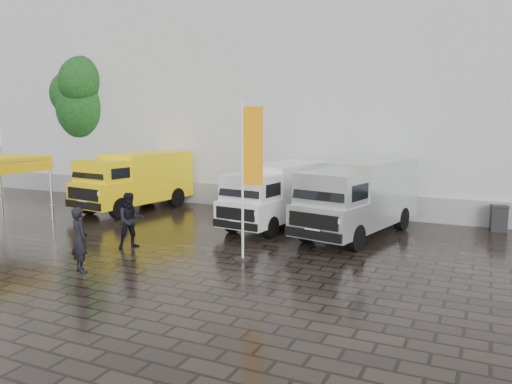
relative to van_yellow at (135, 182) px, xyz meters
The scene contains 11 objects.
ground 9.51m from the van_yellow, 33.03° to the right, with size 120.00×120.00×0.00m, color black.
exhibition_hall 15.44m from the van_yellow, 47.63° to the left, with size 44.00×16.00×12.00m, color silver.
hall_plinth 10.32m from the van_yellow, 15.84° to the left, with size 44.00×0.15×1.00m, color gray.
van_yellow is the anchor object (origin of this frame).
van_white 7.02m from the van_yellow, ahead, with size 1.81×5.42×2.35m, color white, non-canonical shape.
van_silver 10.22m from the van_yellow, ahead, with size 2.00×5.99×2.60m, color silver, non-canonical shape.
flagpole 9.62m from the van_yellow, 31.88° to the right, with size 0.88×0.50×4.58m.
tree 8.33m from the van_yellow, 144.06° to the left, with size 4.28×4.30×7.68m.
wheelie_bin 14.88m from the van_yellow, ahead, with size 0.58×0.58×0.96m, color black.
person_front 9.12m from the van_yellow, 60.32° to the right, with size 0.64×0.42×1.75m, color black.
person_tent 6.70m from the van_yellow, 52.37° to the right, with size 0.85×0.66×1.76m, color black.
Camera 1 is at (6.33, -12.47, 4.05)m, focal length 35.00 mm.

